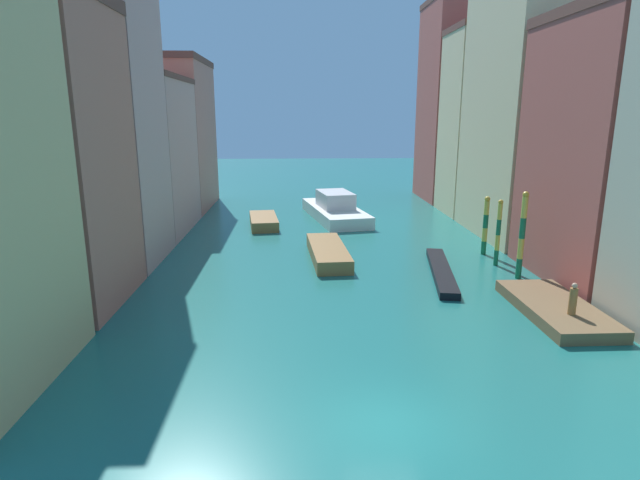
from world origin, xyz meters
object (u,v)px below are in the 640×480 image
Objects in this scene: vaporetto_white at (335,209)px; person_on_dock at (573,300)px; motorboat_0 at (328,252)px; motorboat_1 at (264,221)px; waterfront_dock at (555,308)px; mooring_pole_1 at (498,232)px; mooring_pole_0 at (522,235)px; mooring_pole_2 at (485,225)px; gondola_black at (441,271)px.

person_on_dock is at bearing -70.62° from vaporetto_white.
motorboat_0 reaches higher than motorboat_1.
motorboat_0 is (-1.53, -13.91, -0.45)m from vaporetto_white.
mooring_pole_1 is at bearing 88.35° from waterfront_dock.
mooring_pole_0 is 5.56m from mooring_pole_2.
waterfront_dock is 0.60× the size of vaporetto_white.
mooring_pole_0 is at bearing -62.69° from vaporetto_white.
vaporetto_white is at bearing 83.73° from motorboat_0.
person_on_dock reaches higher than gondola_black.
mooring_pole_2 is 0.51× the size of motorboat_0.
mooring_pole_1 is at bearing 88.46° from person_on_dock.
gondola_black is (-4.13, -1.82, -2.01)m from mooring_pole_1.
motorboat_0 is at bearing -64.88° from motorboat_1.
mooring_pole_0 is at bearing -83.69° from mooring_pole_1.
gondola_black is (-4.29, -4.55, -1.91)m from mooring_pole_2.
person_on_dock is at bearing -55.47° from motorboat_1.
mooring_pole_2 is at bearing 46.65° from gondola_black.
waterfront_dock is at bearing -95.58° from mooring_pole_0.
person_on_dock is 27.53m from vaporetto_white.
waterfront_dock is 6.18m from mooring_pole_0.
mooring_pole_2 is 0.67× the size of motorboat_1.
person_on_dock is (-0.02, -1.50, 1.00)m from waterfront_dock.
gondola_black is at bearing -133.35° from mooring_pole_2.
mooring_pole_2 is at bearing 3.25° from motorboat_0.
mooring_pole_0 reaches higher than person_on_dock.
motorboat_1 is at bearing 124.53° from person_on_dock.
vaporetto_white reaches higher than motorboat_1.
motorboat_1 is (-15.73, 22.86, -0.85)m from person_on_dock.
mooring_pole_2 is at bearing 87.93° from waterfront_dock.
gondola_black is at bearing -29.95° from motorboat_0.
waterfront_dock is 0.78× the size of gondola_black.
mooring_pole_2 is 0.44× the size of gondola_black.
motorboat_0 is (-10.69, 10.56, 0.15)m from waterfront_dock.
mooring_pole_1 is at bearing -38.89° from motorboat_1.
person_on_dock is 12.72m from mooring_pole_2.
gondola_black is 18.91m from motorboat_1.
motorboat_1 is at bearing 128.87° from gondola_black.
mooring_pole_0 is at bearing 85.40° from person_on_dock.
vaporetto_white reaches higher than waterfront_dock.
person_on_dock is at bearing -48.51° from motorboat_0.
gondola_black is at bearing -51.13° from motorboat_1.
gondola_black is at bearing 115.40° from person_on_dock.
gondola_black is (-4.44, 0.98, -2.49)m from mooring_pole_0.
mooring_pole_2 is (-0.15, 5.53, -0.58)m from mooring_pole_0.
vaporetto_white is 7.30m from motorboat_1.
gondola_black is (-3.86, 8.14, -1.08)m from person_on_dock.
mooring_pole_0 is 0.86× the size of motorboat_1.
waterfront_dock is 11.35m from mooring_pole_2.
vaporetto_white is 1.29× the size of gondola_black.
waterfront_dock is at bearing -69.48° from vaporetto_white.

